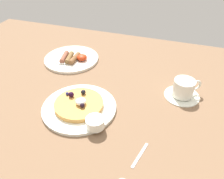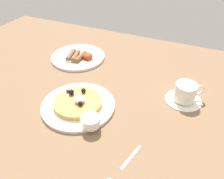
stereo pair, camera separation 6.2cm
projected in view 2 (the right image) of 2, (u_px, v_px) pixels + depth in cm
name	position (u px, v px, depth cm)	size (l,w,h in cm)	color
ground_plane	(103.00, 100.00, 84.76)	(175.56, 114.37, 3.00)	brown
pancake_plate	(78.00, 105.00, 79.14)	(25.59, 25.59, 1.14)	white
pancake_with_berries	(78.00, 102.00, 78.34)	(16.85, 16.85, 3.76)	gold
syrup_ramekin	(91.00, 121.00, 69.84)	(5.87, 5.87, 3.18)	white
breakfast_plate	(78.00, 57.00, 106.81)	(24.97, 24.97, 1.15)	white
fried_breakfast	(78.00, 56.00, 104.00)	(13.38, 10.04, 2.75)	brown
coffee_saucer	(183.00, 100.00, 81.97)	(12.92, 12.92, 0.71)	white
coffee_cup	(186.00, 92.00, 79.79)	(9.94, 7.81, 6.33)	white
teaspoon	(119.00, 172.00, 58.72)	(5.07, 15.17, 0.60)	silver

